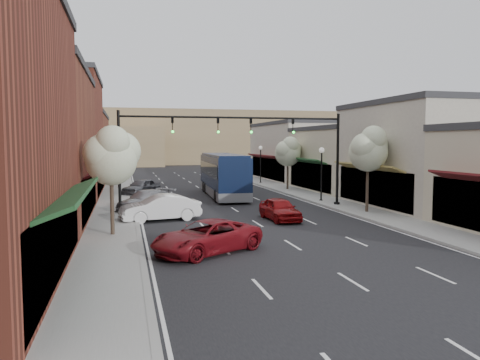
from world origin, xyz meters
TOP-DOWN VIEW (x-y plane):
  - ground at (0.00, 0.00)m, footprint 160.00×160.00m
  - sidewalk_left at (-8.40, 18.50)m, footprint 2.80×73.00m
  - sidewalk_right at (8.40, 18.50)m, footprint 2.80×73.00m
  - curb_left at (-7.00, 18.50)m, footprint 0.25×73.00m
  - curb_right at (7.00, 18.50)m, footprint 0.25×73.00m
  - bldg_left_midnear at (-14.23, 6.00)m, footprint 10.14×14.10m
  - bldg_left_midfar at (-14.24, 20.00)m, footprint 10.14×14.10m
  - bldg_left_far at (-14.22, 36.00)m, footprint 10.14×18.10m
  - bldg_right_midnear at (13.72, 6.00)m, footprint 9.14×12.10m
  - bldg_right_midfar at (13.70, 18.00)m, footprint 9.14×12.10m
  - bldg_right_far at (13.71, 32.00)m, footprint 9.14×16.10m
  - hill_far at (0.00, 90.00)m, footprint 120.00×30.00m
  - hill_near at (-25.00, 78.00)m, footprint 50.00×20.00m
  - signal_mast_right at (5.62, 8.00)m, footprint 8.22×0.46m
  - signal_mast_left at (-5.62, 8.00)m, footprint 8.22×0.46m
  - tree_right_near at (8.35, 3.94)m, footprint 2.85×2.65m
  - tree_right_far at (8.35, 19.94)m, footprint 2.85×2.65m
  - tree_left_near at (-8.25, -0.06)m, footprint 2.85×2.65m
  - tree_left_far at (-8.25, 25.94)m, footprint 2.85×2.65m
  - lamp_post_near at (7.80, 10.50)m, footprint 0.44×0.44m
  - lamp_post_far at (7.80, 28.00)m, footprint 0.44×0.44m
  - coach_bus at (0.91, 16.45)m, footprint 3.30×12.54m
  - red_hatchback at (1.69, 2.88)m, footprint 1.85×4.20m
  - parked_car_a at (-4.20, -4.58)m, footprint 5.63×4.66m
  - parked_car_b at (-5.56, 4.48)m, footprint 5.13×2.53m
  - parked_car_c at (-6.20, 8.98)m, footprint 4.90×5.12m
  - parked_car_d at (-6.20, 19.40)m, footprint 4.06×4.56m

SIDE VIEW (x-z plane):
  - ground at x=0.00m, z-range 0.00..0.00m
  - curb_left at x=-7.00m, z-range -0.01..0.16m
  - curb_right at x=7.00m, z-range -0.01..0.16m
  - sidewalk_left at x=-8.40m, z-range 0.00..0.15m
  - sidewalk_right at x=8.40m, z-range 0.00..0.15m
  - red_hatchback at x=1.69m, z-range 0.00..1.41m
  - parked_car_a at x=-4.20m, z-range 0.00..1.43m
  - parked_car_c at x=-6.20m, z-range 0.00..1.46m
  - parked_car_d at x=-6.20m, z-range 0.00..1.49m
  - parked_car_b at x=-5.56m, z-range 0.00..1.62m
  - coach_bus at x=0.91m, z-range 0.08..3.87m
  - lamp_post_near at x=7.80m, z-range 0.79..5.23m
  - lamp_post_far at x=7.80m, z-range 0.79..5.23m
  - bldg_right_midfar at x=13.70m, z-range -0.03..6.37m
  - bldg_right_far at x=13.71m, z-range -0.04..7.36m
  - bldg_right_midnear at x=13.72m, z-range -0.04..7.86m
  - tree_right_far at x=8.35m, z-range 1.28..6.70m
  - hill_near at x=-25.00m, z-range 0.00..8.00m
  - bldg_left_far at x=-14.22m, z-range -0.04..8.36m
  - tree_left_near at x=-8.25m, z-range 1.38..7.07m
  - tree_right_near at x=8.35m, z-range 1.47..7.43m
  - tree_left_far at x=-8.25m, z-range 1.54..7.67m
  - signal_mast_right at x=5.62m, z-range 1.12..8.12m
  - signal_mast_left at x=-5.62m, z-range 1.12..8.12m
  - bldg_left_midnear at x=-14.23m, z-range -0.04..9.36m
  - bldg_left_midfar at x=-14.24m, z-range -0.05..10.85m
  - hill_far at x=0.00m, z-range 0.00..12.00m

